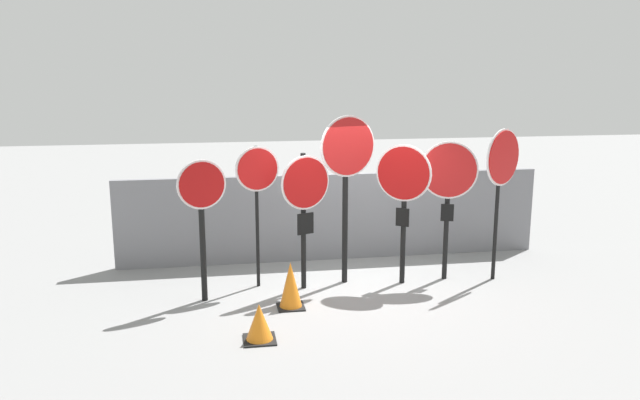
{
  "coord_description": "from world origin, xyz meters",
  "views": [
    {
      "loc": [
        -1.99,
        -9.12,
        3.36
      ],
      "look_at": [
        -0.48,
        0.0,
        1.4
      ],
      "focal_mm": 35.0,
      "sensor_mm": 36.0,
      "label": 1
    }
  ],
  "objects_px": {
    "stop_sign_5": "(448,183)",
    "traffic_cone_0": "(291,285)",
    "stop_sign_0": "(202,205)",
    "stop_sign_2": "(305,196)",
    "stop_sign_3": "(347,166)",
    "traffic_cone_1": "(259,323)",
    "stop_sign_1": "(257,181)",
    "stop_sign_4": "(404,187)",
    "stop_sign_6": "(502,168)"
  },
  "relations": [
    {
      "from": "stop_sign_3",
      "to": "stop_sign_5",
      "type": "height_order",
      "value": "stop_sign_3"
    },
    {
      "from": "stop_sign_4",
      "to": "traffic_cone_0",
      "type": "relative_size",
      "value": 3.29
    },
    {
      "from": "traffic_cone_1",
      "to": "stop_sign_4",
      "type": "bearing_deg",
      "value": 36.45
    },
    {
      "from": "stop_sign_0",
      "to": "stop_sign_6",
      "type": "xyz_separation_m",
      "value": [
        4.63,
        0.2,
        0.39
      ]
    },
    {
      "from": "stop_sign_1",
      "to": "stop_sign_4",
      "type": "distance_m",
      "value": 2.25
    },
    {
      "from": "stop_sign_1",
      "to": "stop_sign_0",
      "type": "bearing_deg",
      "value": -164.75
    },
    {
      "from": "traffic_cone_1",
      "to": "stop_sign_0",
      "type": "bearing_deg",
      "value": 114.93
    },
    {
      "from": "stop_sign_5",
      "to": "traffic_cone_1",
      "type": "bearing_deg",
      "value": -133.92
    },
    {
      "from": "stop_sign_2",
      "to": "stop_sign_4",
      "type": "bearing_deg",
      "value": -22.89
    },
    {
      "from": "stop_sign_1",
      "to": "traffic_cone_1",
      "type": "xyz_separation_m",
      "value": [
        -0.14,
        -1.97,
        -1.46
      ]
    },
    {
      "from": "stop_sign_5",
      "to": "stop_sign_6",
      "type": "xyz_separation_m",
      "value": [
        0.82,
        -0.14,
        0.25
      ]
    },
    {
      "from": "stop_sign_0",
      "to": "traffic_cone_0",
      "type": "distance_m",
      "value": 1.7
    },
    {
      "from": "traffic_cone_1",
      "to": "stop_sign_5",
      "type": "bearing_deg",
      "value": 30.28
    },
    {
      "from": "stop_sign_6",
      "to": "traffic_cone_1",
      "type": "distance_m",
      "value": 4.57
    },
    {
      "from": "stop_sign_2",
      "to": "stop_sign_3",
      "type": "bearing_deg",
      "value": -8.41
    },
    {
      "from": "stop_sign_4",
      "to": "traffic_cone_1",
      "type": "relative_size",
      "value": 4.6
    },
    {
      "from": "stop_sign_2",
      "to": "stop_sign_4",
      "type": "height_order",
      "value": "stop_sign_4"
    },
    {
      "from": "stop_sign_3",
      "to": "traffic_cone_1",
      "type": "height_order",
      "value": "stop_sign_3"
    },
    {
      "from": "stop_sign_6",
      "to": "traffic_cone_1",
      "type": "relative_size",
      "value": 5.06
    },
    {
      "from": "stop_sign_0",
      "to": "stop_sign_2",
      "type": "height_order",
      "value": "stop_sign_2"
    },
    {
      "from": "stop_sign_1",
      "to": "traffic_cone_0",
      "type": "distance_m",
      "value": 1.69
    },
    {
      "from": "stop_sign_0",
      "to": "stop_sign_2",
      "type": "bearing_deg",
      "value": -5.38
    },
    {
      "from": "stop_sign_1",
      "to": "stop_sign_5",
      "type": "height_order",
      "value": "stop_sign_5"
    },
    {
      "from": "stop_sign_4",
      "to": "traffic_cone_1",
      "type": "xyz_separation_m",
      "value": [
        -2.37,
        -1.75,
        -1.33
      ]
    },
    {
      "from": "stop_sign_2",
      "to": "stop_sign_1",
      "type": "bearing_deg",
      "value": 140.7
    },
    {
      "from": "stop_sign_3",
      "to": "traffic_cone_1",
      "type": "relative_size",
      "value": 5.5
    },
    {
      "from": "stop_sign_5",
      "to": "traffic_cone_0",
      "type": "xyz_separation_m",
      "value": [
        -2.6,
        -0.78,
        -1.26
      ]
    },
    {
      "from": "stop_sign_0",
      "to": "stop_sign_1",
      "type": "relative_size",
      "value": 0.95
    },
    {
      "from": "stop_sign_1",
      "to": "traffic_cone_0",
      "type": "xyz_separation_m",
      "value": [
        0.38,
        -0.93,
        -1.36
      ]
    },
    {
      "from": "stop_sign_3",
      "to": "stop_sign_5",
      "type": "distance_m",
      "value": 1.64
    },
    {
      "from": "traffic_cone_0",
      "to": "stop_sign_5",
      "type": "bearing_deg",
      "value": 16.73
    },
    {
      "from": "stop_sign_1",
      "to": "traffic_cone_1",
      "type": "distance_m",
      "value": 2.46
    },
    {
      "from": "stop_sign_3",
      "to": "stop_sign_5",
      "type": "relative_size",
      "value": 1.18
    },
    {
      "from": "stop_sign_4",
      "to": "stop_sign_5",
      "type": "xyz_separation_m",
      "value": [
        0.75,
        0.07,
        0.02
      ]
    },
    {
      "from": "stop_sign_1",
      "to": "stop_sign_6",
      "type": "bearing_deg",
      "value": -19.98
    },
    {
      "from": "stop_sign_3",
      "to": "stop_sign_6",
      "type": "bearing_deg",
      "value": -24.44
    },
    {
      "from": "stop_sign_2",
      "to": "stop_sign_3",
      "type": "height_order",
      "value": "stop_sign_3"
    },
    {
      "from": "stop_sign_0",
      "to": "stop_sign_4",
      "type": "bearing_deg",
      "value": -10.82
    },
    {
      "from": "stop_sign_0",
      "to": "stop_sign_1",
      "type": "distance_m",
      "value": 0.99
    },
    {
      "from": "traffic_cone_0",
      "to": "stop_sign_0",
      "type": "bearing_deg",
      "value": 159.99
    },
    {
      "from": "stop_sign_1",
      "to": "stop_sign_3",
      "type": "bearing_deg",
      "value": -17.3
    },
    {
      "from": "stop_sign_0",
      "to": "stop_sign_1",
      "type": "bearing_deg",
      "value": 14.99
    },
    {
      "from": "traffic_cone_0",
      "to": "traffic_cone_1",
      "type": "distance_m",
      "value": 1.17
    },
    {
      "from": "stop_sign_5",
      "to": "traffic_cone_1",
      "type": "xyz_separation_m",
      "value": [
        -3.12,
        -1.82,
        -1.35
      ]
    },
    {
      "from": "stop_sign_0",
      "to": "stop_sign_4",
      "type": "distance_m",
      "value": 3.07
    },
    {
      "from": "stop_sign_0",
      "to": "traffic_cone_1",
      "type": "xyz_separation_m",
      "value": [
        0.69,
        -1.48,
        -1.21
      ]
    },
    {
      "from": "stop_sign_6",
      "to": "traffic_cone_0",
      "type": "height_order",
      "value": "stop_sign_6"
    },
    {
      "from": "stop_sign_2",
      "to": "traffic_cone_1",
      "type": "bearing_deg",
      "value": -137.78
    },
    {
      "from": "stop_sign_0",
      "to": "traffic_cone_1",
      "type": "relative_size",
      "value": 4.35
    },
    {
      "from": "stop_sign_0",
      "to": "traffic_cone_1",
      "type": "bearing_deg",
      "value": -80.94
    }
  ]
}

